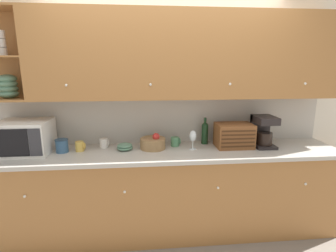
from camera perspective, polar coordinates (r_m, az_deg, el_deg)
The scene contains 16 objects.
ground_plane at distance 3.40m, azimuth -0.37°, elevation -18.62°, with size 24.00×24.00×0.00m, color slate.
wall_back at distance 2.96m, azimuth -0.46°, elevation 3.66°, with size 5.95×0.06×2.60m.
counter_unit at distance 2.90m, azimuth 0.18°, elevation -14.00°, with size 3.57×0.65×0.93m.
backsplash_panel at distance 2.95m, azimuth -0.39°, elevation 1.42°, with size 3.55×0.01×0.52m.
upper_cabinets at distance 2.74m, azimuth 3.41°, elevation 14.98°, with size 3.55×0.36×0.86m.
microwave at distance 2.95m, azimuth -28.82°, elevation -2.15°, with size 0.50×0.41×0.33m.
storage_canister at distance 2.84m, azimuth -22.09°, elevation -4.01°, with size 0.13×0.13×0.13m.
mug_patterned_third at distance 2.82m, azimuth -18.61°, elevation -4.21°, with size 0.10×0.09×0.10m.
mug_blue_second at distance 2.88m, azimuth -13.74°, elevation -3.60°, with size 0.10×0.09×0.10m.
bowl_stack_on_counter at distance 2.75m, azimuth -9.38°, elevation -4.45°, with size 0.17×0.17×0.07m.
fruit_basket at distance 2.76m, azimuth -3.28°, elevation -3.72°, with size 0.26×0.26×0.17m.
mug at distance 2.84m, azimuth 1.60°, elevation -3.42°, with size 0.10×0.09×0.10m.
wine_glass at distance 2.72m, azimuth 5.45°, elevation -2.33°, with size 0.07×0.07×0.20m.
wine_bottle at distance 2.93m, azimuth 8.02°, elevation -1.30°, with size 0.07×0.07×0.30m.
bread_box at distance 2.88m, azimuth 14.17°, elevation -2.01°, with size 0.38×0.27×0.25m.
coffee_maker at distance 3.00m, azimuth 19.95°, elevation -0.95°, with size 0.21×0.28×0.33m.
Camera 1 is at (-0.25, -2.88, 1.78)m, focal length 28.00 mm.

